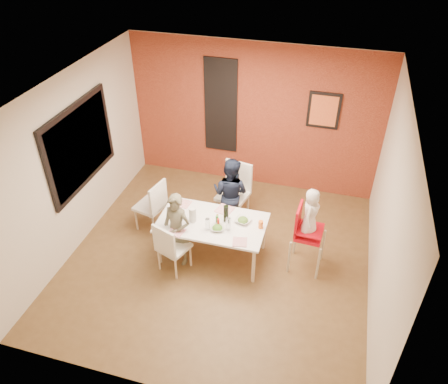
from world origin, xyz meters
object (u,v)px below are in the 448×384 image
(dining_table, at_px, (212,225))
(chair_left, at_px, (154,204))
(chair_far, at_px, (235,189))
(child_near, at_px, (177,230))
(high_chair, at_px, (306,232))
(wine_bottle, at_px, (226,214))
(child_far, at_px, (230,194))
(paper_towel_roll, at_px, (193,215))
(chair_near, at_px, (170,246))
(toddler, at_px, (311,213))

(dining_table, height_order, chair_left, chair_left)
(chair_far, distance_m, child_near, 1.42)
(dining_table, height_order, child_near, child_near)
(high_chair, bearing_deg, wine_bottle, 98.09)
(dining_table, relative_size, child_far, 1.24)
(child_far, bearing_deg, paper_towel_roll, 79.41)
(dining_table, bearing_deg, chair_far, 85.21)
(dining_table, xyz_separation_m, wine_bottle, (0.20, 0.07, 0.20))
(dining_table, xyz_separation_m, child_far, (0.07, 0.80, 0.04))
(high_chair, height_order, child_near, child_near)
(chair_near, bearing_deg, child_far, -93.05)
(chair_left, bearing_deg, high_chair, 98.37)
(chair_near, xyz_separation_m, toddler, (1.88, 0.65, 0.53))
(dining_table, distance_m, child_far, 0.80)
(child_near, bearing_deg, toddler, 20.91)
(chair_near, height_order, wine_bottle, wine_bottle)
(dining_table, relative_size, child_near, 1.31)
(chair_left, distance_m, wine_bottle, 1.36)
(dining_table, height_order, high_chair, high_chair)
(chair_left, height_order, paper_towel_roll, chair_left)
(wine_bottle, bearing_deg, child_far, 99.82)
(child_near, height_order, paper_towel_roll, child_near)
(paper_towel_roll, bearing_deg, child_far, 67.89)
(dining_table, xyz_separation_m, chair_left, (-1.10, 0.36, -0.09))
(chair_far, height_order, wine_bottle, chair_far)
(child_far, distance_m, paper_towel_roll, 0.94)
(chair_near, xyz_separation_m, chair_far, (0.58, 1.54, 0.09))
(chair_left, xyz_separation_m, wine_bottle, (1.30, -0.28, 0.29))
(child_near, xyz_separation_m, toddler, (1.86, 0.41, 0.41))
(chair_near, relative_size, chair_far, 0.85)
(chair_near, distance_m, wine_bottle, 0.94)
(toddler, height_order, wine_bottle, toddler)
(high_chair, xyz_separation_m, child_far, (-1.30, 0.64, -0.01))
(toddler, relative_size, wine_bottle, 2.69)
(dining_table, distance_m, chair_near, 0.70)
(chair_left, bearing_deg, wine_bottle, 90.56)
(chair_near, relative_size, paper_towel_roll, 3.65)
(chair_near, height_order, toddler, toddler)
(chair_far, relative_size, paper_towel_roll, 4.31)
(child_near, relative_size, paper_towel_roll, 5.09)
(high_chair, distance_m, paper_towel_roll, 1.66)
(child_near, distance_m, child_far, 1.18)
(toddler, bearing_deg, chair_far, 63.23)
(high_chair, xyz_separation_m, child_near, (-1.83, -0.42, -0.04))
(chair_left, height_order, child_far, child_far)
(child_near, bearing_deg, dining_table, 37.12)
(dining_table, distance_m, child_near, 0.53)
(chair_left, xyz_separation_m, paper_towel_roll, (0.83, -0.41, 0.27))
(child_near, bearing_deg, chair_left, 144.86)
(high_chair, height_order, wine_bottle, high_chair)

